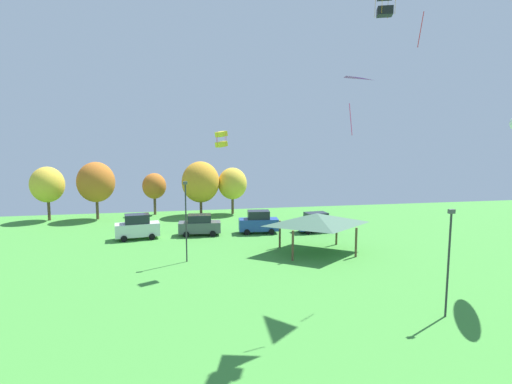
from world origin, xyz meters
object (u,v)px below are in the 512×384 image
(parked_car_second_from_left, at_px, (200,225))
(treeline_tree_1, at_px, (96,182))
(treeline_tree_0, at_px, (47,185))
(treeline_tree_4, at_px, (232,184))
(kite_flying_2, at_px, (385,3))
(treeline_tree_3, at_px, (201,182))
(parked_car_leftmost, at_px, (137,227))
(light_post_1, at_px, (186,217))
(light_post_0, at_px, (449,257))
(kite_flying_1, at_px, (221,139))
(kite_flying_6, at_px, (343,91))
(park_pavilion, at_px, (317,219))
(treeline_tree_2, at_px, (154,186))
(parked_car_rightmost_in_row, at_px, (316,222))
(parked_car_third_from_left, at_px, (258,222))

(parked_car_second_from_left, xyz_separation_m, treeline_tree_1, (-12.61, 11.67, 3.76))
(treeline_tree_0, height_order, treeline_tree_4, treeline_tree_0)
(kite_flying_2, distance_m, treeline_tree_3, 36.70)
(treeline_tree_4, bearing_deg, parked_car_second_from_left, -113.28)
(parked_car_leftmost, bearing_deg, light_post_1, -70.08)
(light_post_0, xyz_separation_m, treeline_tree_1, (-25.37, 35.01, 1.34))
(kite_flying_1, height_order, kite_flying_6, kite_flying_6)
(park_pavilion, height_order, treeline_tree_2, treeline_tree_2)
(parked_car_rightmost_in_row, bearing_deg, kite_flying_2, -104.67)
(parked_car_third_from_left, xyz_separation_m, park_pavilion, (3.65, -8.59, 1.85))
(treeline_tree_3, relative_size, treeline_tree_4, 1.14)
(kite_flying_6, xyz_separation_m, light_post_0, (5.57, -2.49, -9.35))
(kite_flying_1, xyz_separation_m, kite_flying_6, (5.97, -9.56, 2.66))
(parked_car_third_from_left, bearing_deg, treeline_tree_3, 120.64)
(parked_car_second_from_left, distance_m, treeline_tree_4, 13.75)
(kite_flying_2, height_order, parked_car_second_from_left, kite_flying_2)
(kite_flying_1, relative_size, park_pavilion, 0.17)
(kite_flying_6, distance_m, light_post_0, 11.16)
(light_post_1, height_order, treeline_tree_0, treeline_tree_0)
(park_pavilion, xyz_separation_m, light_post_0, (2.66, -14.48, 0.45))
(parked_car_leftmost, bearing_deg, light_post_0, -57.92)
(light_post_1, relative_size, treeline_tree_4, 1.05)
(treeline_tree_3, bearing_deg, parked_car_second_from_left, -94.07)
(kite_flying_6, xyz_separation_m, parked_car_rightmost_in_row, (5.70, 19.92, -11.79))
(light_post_0, bearing_deg, treeline_tree_0, 131.47)
(treeline_tree_3, bearing_deg, treeline_tree_2, 163.25)
(treeline_tree_4, bearing_deg, kite_flying_6, -86.72)
(parked_car_leftmost, bearing_deg, parked_car_second_from_left, -3.77)
(treeline_tree_3, bearing_deg, parked_car_rightmost_in_row, -46.80)
(parked_car_leftmost, bearing_deg, treeline_tree_3, 51.53)
(kite_flying_1, xyz_separation_m, treeline_tree_2, (-6.64, 25.07, -6.25))
(kite_flying_2, xyz_separation_m, treeline_tree_2, (-14.73, 35.13, -13.67))
(light_post_0, bearing_deg, kite_flying_6, 155.93)
(parked_car_second_from_left, height_order, parked_car_third_from_left, parked_car_third_from_left)
(kite_flying_6, relative_size, treeline_tree_2, 0.47)
(treeline_tree_0, xyz_separation_m, treeline_tree_3, (19.44, -0.24, -0.01))
(treeline_tree_2, bearing_deg, treeline_tree_4, -7.88)
(kite_flying_6, bearing_deg, parked_car_rightmost_in_row, 74.02)
(kite_flying_2, distance_m, treeline_tree_4, 36.44)
(parked_car_rightmost_in_row, bearing_deg, parked_car_second_from_left, 171.14)
(light_post_0, bearing_deg, treeline_tree_2, 116.08)
(kite_flying_1, distance_m, kite_flying_2, 14.90)
(kite_flying_1, xyz_separation_m, kite_flying_2, (8.09, -10.07, 7.42))
(parked_car_leftmost, height_order, parked_car_third_from_left, parked_car_leftmost)
(kite_flying_6, xyz_separation_m, treeline_tree_3, (-6.34, 32.75, -8.27))
(treeline_tree_3, bearing_deg, light_post_0, -71.32)
(treeline_tree_1, relative_size, treeline_tree_3, 1.01)
(parked_car_rightmost_in_row, relative_size, treeline_tree_1, 0.60)
(treeline_tree_4, bearing_deg, kite_flying_1, -99.80)
(parked_car_second_from_left, distance_m, park_pavilion, 13.57)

